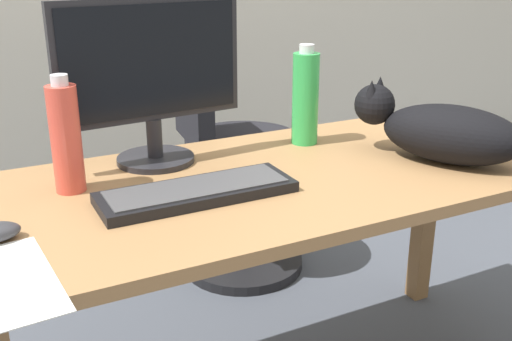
% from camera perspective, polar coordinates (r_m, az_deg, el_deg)
% --- Properties ---
extents(desk, '(1.57, 0.67, 0.71)m').
position_cam_1_polar(desk, '(1.55, 3.11, -3.59)').
color(desk, '#9E7247').
rests_on(desk, ground_plane).
extents(office_chair, '(0.48, 0.48, 0.96)m').
position_cam_1_polar(office_chair, '(2.35, -2.45, -0.07)').
color(office_chair, black).
rests_on(office_chair, ground_plane).
extents(monitor, '(0.48, 0.20, 0.41)m').
position_cam_1_polar(monitor, '(1.54, -9.84, 8.77)').
color(monitor, '#232328').
rests_on(monitor, desk).
extents(keyboard, '(0.44, 0.15, 0.03)m').
position_cam_1_polar(keyboard, '(1.36, -5.56, -1.99)').
color(keyboard, black).
rests_on(keyboard, desk).
extents(cat, '(0.35, 0.54, 0.20)m').
position_cam_1_polar(cat, '(1.64, 17.15, 3.59)').
color(cat, black).
rests_on(cat, desk).
extents(water_bottle, '(0.07, 0.07, 0.27)m').
position_cam_1_polar(water_bottle, '(1.42, -17.43, 2.93)').
color(water_bottle, '#D84C3D').
rests_on(water_bottle, desk).
extents(spray_bottle, '(0.07, 0.07, 0.28)m').
position_cam_1_polar(spray_bottle, '(1.71, 4.66, 6.83)').
color(spray_bottle, green).
rests_on(spray_bottle, desk).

